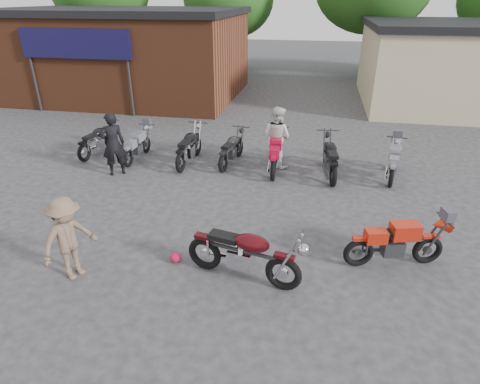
% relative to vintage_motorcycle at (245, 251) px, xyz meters
% --- Properties ---
extents(ground, '(90.00, 90.00, 0.00)m').
position_rel_vintage_motorcycle_xyz_m(ground, '(-0.21, 0.39, -0.64)').
color(ground, '#303033').
extents(brick_building, '(12.00, 8.00, 4.00)m').
position_rel_vintage_motorcycle_xyz_m(brick_building, '(-9.21, 14.39, 1.36)').
color(brick_building, brown).
rests_on(brick_building, ground).
extents(stucco_building, '(10.00, 8.00, 3.50)m').
position_rel_vintage_motorcycle_xyz_m(stucco_building, '(8.29, 15.39, 1.11)').
color(stucco_building, '#BCB386').
rests_on(stucco_building, ground).
extents(tree_0, '(6.56, 6.56, 8.20)m').
position_rel_vintage_motorcycle_xyz_m(tree_0, '(-14.21, 22.39, 3.46)').
color(tree_0, '#1C4311').
rests_on(tree_0, ground).
extents(tree_1, '(5.92, 5.92, 7.40)m').
position_rel_vintage_motorcycle_xyz_m(tree_1, '(-5.21, 22.39, 3.06)').
color(tree_1, '#1C4311').
rests_on(tree_1, ground).
extents(tree_2, '(7.04, 7.04, 8.80)m').
position_rel_vintage_motorcycle_xyz_m(tree_2, '(3.79, 22.39, 3.76)').
color(tree_2, '#1C4311').
rests_on(tree_2, ground).
extents(vintage_motorcycle, '(2.29, 1.16, 1.27)m').
position_rel_vintage_motorcycle_xyz_m(vintage_motorcycle, '(0.00, 0.00, 0.00)').
color(vintage_motorcycle, '#45080D').
rests_on(vintage_motorcycle, ground).
extents(sportbike, '(2.02, 1.11, 1.12)m').
position_rel_vintage_motorcycle_xyz_m(sportbike, '(2.82, 1.02, -0.08)').
color(sportbike, red).
rests_on(sportbike, ground).
extents(helmet, '(0.30, 0.30, 0.21)m').
position_rel_vintage_motorcycle_xyz_m(helmet, '(-1.47, 0.26, -0.53)').
color(helmet, '#B51337').
rests_on(helmet, ground).
extents(person_dark, '(0.82, 0.77, 1.89)m').
position_rel_vintage_motorcycle_xyz_m(person_dark, '(-4.67, 4.16, 0.31)').
color(person_dark, black).
rests_on(person_dark, ground).
extents(person_light, '(1.15, 1.08, 1.88)m').
position_rel_vintage_motorcycle_xyz_m(person_light, '(-0.06, 5.74, 0.30)').
color(person_light, silver).
rests_on(person_light, ground).
extents(person_tan, '(1.01, 1.23, 1.66)m').
position_rel_vintage_motorcycle_xyz_m(person_tan, '(-3.20, -0.51, 0.19)').
color(person_tan, '#775D4A').
rests_on(person_tan, ground).
extents(row_bike_0, '(0.91, 1.97, 1.10)m').
position_rel_vintage_motorcycle_xyz_m(row_bike_0, '(-6.03, 5.62, -0.09)').
color(row_bike_0, black).
rests_on(row_bike_0, ground).
extents(row_bike_1, '(0.64, 1.82, 1.05)m').
position_rel_vintage_motorcycle_xyz_m(row_bike_1, '(-4.54, 5.44, -0.11)').
color(row_bike_1, gray).
rests_on(row_bike_1, ground).
extents(row_bike_2, '(0.76, 2.10, 1.20)m').
position_rel_vintage_motorcycle_xyz_m(row_bike_2, '(-2.78, 5.43, -0.03)').
color(row_bike_2, black).
rests_on(row_bike_2, ground).
extents(row_bike_3, '(0.91, 1.96, 1.10)m').
position_rel_vintage_motorcycle_xyz_m(row_bike_3, '(-1.45, 5.63, -0.09)').
color(row_bike_3, black).
rests_on(row_bike_3, ground).
extents(row_bike_4, '(0.78, 2.12, 1.22)m').
position_rel_vintage_motorcycle_xyz_m(row_bike_4, '(-0.05, 5.39, -0.03)').
color(row_bike_4, '#BF0F38').
rests_on(row_bike_4, ground).
extents(row_bike_5, '(0.95, 2.18, 1.23)m').
position_rel_vintage_motorcycle_xyz_m(row_bike_5, '(1.58, 5.31, -0.02)').
color(row_bike_5, black).
rests_on(row_bike_5, ground).
extents(row_bike_6, '(0.94, 1.96, 1.09)m').
position_rel_vintage_motorcycle_xyz_m(row_bike_6, '(3.38, 5.47, -0.09)').
color(row_bike_6, gray).
rests_on(row_bike_6, ground).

